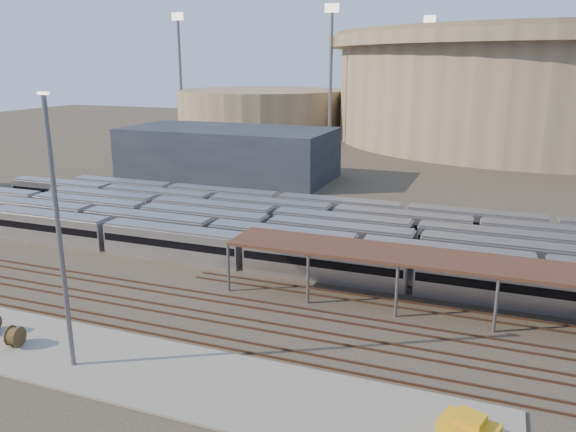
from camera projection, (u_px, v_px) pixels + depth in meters
The scene contains 13 objects.
ground at pixel (298, 307), 53.89m from camera, with size 420.00×420.00×0.00m, color #383026.
apron at pixel (167, 375), 42.05m from camera, with size 50.00×9.00×0.20m, color gray.
subway_trains at pixel (363, 237), 69.42m from camera, with size 131.42×23.90×3.60m.
inspection_shed at pixel (552, 274), 48.63m from camera, with size 60.30×6.00×5.30m.
empty_tracks at pixel (278, 329), 49.35m from camera, with size 170.00×9.62×0.18m.
stadium at pixel (536, 84), 167.16m from camera, with size 124.00×124.00×32.50m.
secondary_arena at pixel (262, 111), 189.82m from camera, with size 56.00×56.00×14.00m, color gray.
service_building at pixel (228, 153), 114.16m from camera, with size 42.00×20.00×10.00m, color #1E232D.
floodlight_0 at pixel (331, 70), 157.89m from camera, with size 4.00×1.00×38.40m.
floodlight_1 at pixel (180, 69), 185.79m from camera, with size 4.00×1.00×38.40m.
floodlight_3 at pixel (427, 69), 196.10m from camera, with size 4.00×1.00×38.40m.
cable_reel_east at pixel (15, 336), 45.96m from camera, with size 1.68×1.68×0.93m, color brown.
yard_light_pole at pixel (59, 236), 40.56m from camera, with size 0.80×0.36×20.60m.
Camera 1 is at (16.80, -46.74, 22.68)m, focal length 35.00 mm.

